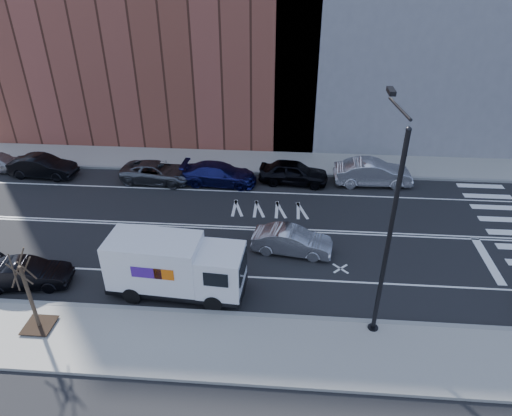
# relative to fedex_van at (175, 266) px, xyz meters

# --- Properties ---
(ground) EXTENTS (120.00, 120.00, 0.00)m
(ground) POSITION_rel_fedex_van_xyz_m (1.74, 5.60, -1.49)
(ground) COLOR black
(ground) RESTS_ON ground
(sidewalk_near) EXTENTS (44.00, 3.60, 0.15)m
(sidewalk_near) POSITION_rel_fedex_van_xyz_m (1.74, -3.20, -1.42)
(sidewalk_near) COLOR gray
(sidewalk_near) RESTS_ON ground
(sidewalk_far) EXTENTS (44.00, 3.60, 0.15)m
(sidewalk_far) POSITION_rel_fedex_van_xyz_m (1.74, 14.40, -1.42)
(sidewalk_far) COLOR gray
(sidewalk_far) RESTS_ON ground
(curb_near) EXTENTS (44.00, 0.25, 0.17)m
(curb_near) POSITION_rel_fedex_van_xyz_m (1.74, -1.40, -1.41)
(curb_near) COLOR gray
(curb_near) RESTS_ON ground
(curb_far) EXTENTS (44.00, 0.25, 0.17)m
(curb_far) POSITION_rel_fedex_van_xyz_m (1.74, 12.60, -1.41)
(curb_far) COLOR gray
(curb_far) RESTS_ON ground
(road_markings) EXTENTS (40.00, 8.60, 0.01)m
(road_markings) POSITION_rel_fedex_van_xyz_m (1.74, 5.60, -1.49)
(road_markings) COLOR white
(road_markings) RESTS_ON ground
(streetlight) EXTENTS (0.44, 4.02, 9.34)m
(streetlight) POSITION_rel_fedex_van_xyz_m (8.74, -1.31, 3.59)
(streetlight) COLOR black
(streetlight) RESTS_ON ground
(street_tree) EXTENTS (1.20, 1.20, 3.75)m
(street_tree) POSITION_rel_fedex_van_xyz_m (-5.26, -2.80, -0.04)
(street_tree) COLOR black
(street_tree) RESTS_ON ground
(fedex_van) EXTENTS (6.36, 2.56, 2.84)m
(fedex_van) POSITION_rel_fedex_van_xyz_m (0.00, 0.00, 0.00)
(fedex_van) COLOR black
(fedex_van) RESTS_ON ground
(far_parked_b) EXTENTS (4.59, 1.85, 1.48)m
(far_parked_b) POSITION_rel_fedex_van_xyz_m (-11.86, 11.08, -0.75)
(far_parked_b) COLOR black
(far_parked_b) RESTS_ON ground
(far_parked_c) EXTENTS (4.99, 2.59, 1.34)m
(far_parked_c) POSITION_rel_fedex_van_xyz_m (-3.86, 10.97, -0.82)
(far_parked_c) COLOR #505358
(far_parked_c) RESTS_ON ground
(far_parked_d) EXTENTS (5.08, 2.31, 1.44)m
(far_parked_d) POSITION_rel_fedex_van_xyz_m (0.38, 10.94, -0.77)
(far_parked_d) COLOR #181855
(far_parked_d) RESTS_ON ground
(far_parked_e) EXTENTS (4.73, 2.26, 1.56)m
(far_parked_e) POSITION_rel_fedex_van_xyz_m (5.30, 11.44, -0.71)
(far_parked_e) COLOR black
(far_parked_e) RESTS_ON ground
(far_parked_f) EXTENTS (5.12, 1.97, 1.67)m
(far_parked_f) POSITION_rel_fedex_van_xyz_m (10.54, 11.67, -0.66)
(far_parked_f) COLOR #BDBCC1
(far_parked_f) RESTS_ON ground
(driving_sedan) EXTENTS (4.29, 2.00, 1.36)m
(driving_sedan) POSITION_rel_fedex_van_xyz_m (5.29, 3.56, -0.81)
(driving_sedan) COLOR #A5A5A9
(driving_sedan) RESTS_ON ground
(near_parked_rear_a) EXTENTS (4.19, 1.95, 1.33)m
(near_parked_rear_a) POSITION_rel_fedex_van_xyz_m (-7.14, -0.10, -0.83)
(near_parked_rear_a) COLOR black
(near_parked_rear_a) RESTS_ON ground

